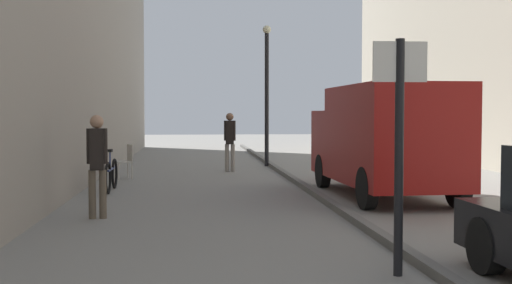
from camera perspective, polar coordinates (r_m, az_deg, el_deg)
The scene contains 9 objects.
ground_plane at distance 14.36m, azimuth -1.43°, elevation -4.58°, with size 80.00×80.00×0.00m, color gray.
kerb_strip at distance 14.55m, azimuth 4.80°, elevation -4.26°, with size 0.16×40.00×0.12m, color #615F5B.
pedestrian_main_foreground at distance 19.48m, azimuth -2.36°, elevation 0.38°, with size 0.36×0.23×1.81m.
pedestrian_mid_block at distance 11.09m, azimuth -14.06°, elevation -1.48°, with size 0.35×0.23×1.77m.
delivery_van at distance 13.87m, azimuth 11.36°, elevation 0.37°, with size 2.13×5.17×2.36m.
street_sign_post at distance 7.11m, azimuth 12.72°, elevation 0.55°, with size 0.60×0.10×2.60m.
lamp_post at distance 21.58m, azimuth 0.97°, elevation 5.05°, with size 0.28×0.28×4.76m.
bicycle_leaning at distance 14.97m, azimuth -12.85°, elevation -2.89°, with size 0.10×1.77×0.98m.
cafe_chair_near_window at distance 17.73m, azimuth -11.56°, elevation -1.50°, with size 0.58×0.58×0.94m.
Camera 1 is at (-1.06, -2.20, 1.79)m, focal length 44.60 mm.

